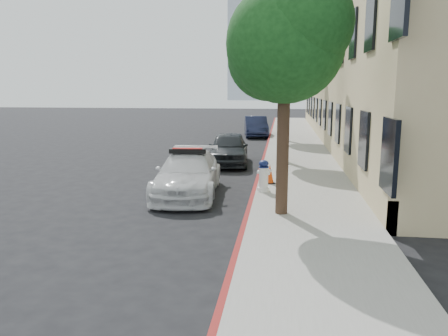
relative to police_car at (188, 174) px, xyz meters
name	(u,v)px	position (x,y,z in m)	size (l,w,h in m)	color
ground	(185,196)	(-0.05, -0.20, -0.65)	(120.00, 120.00, 0.00)	black
sidewalk	(296,150)	(3.55, 9.80, -0.58)	(3.20, 50.00, 0.15)	gray
curb_strip	(266,150)	(2.01, 9.80, -0.58)	(0.12, 50.00, 0.15)	maroon
building	(392,58)	(9.15, 14.80, 4.35)	(8.00, 36.00, 10.00)	tan
tower_right	(304,29)	(8.95, 134.80, 21.35)	(14.00, 14.00, 44.00)	#9EA8B7
tree_near	(287,42)	(2.88, -2.21, 3.62)	(2.92, 2.82, 5.62)	black
tree_mid	(285,65)	(2.88, 5.79, 3.51)	(2.77, 2.64, 5.43)	black
tree_far	(285,69)	(2.88, 13.79, 3.73)	(3.10, 3.00, 5.81)	black
police_car	(188,174)	(0.00, 0.00, 0.00)	(2.17, 4.61, 1.45)	silver
parked_car_mid	(229,148)	(0.56, 5.62, 0.04)	(1.63, 4.05, 1.38)	black
parked_car_far	(256,126)	(1.02, 17.02, 0.03)	(1.45, 4.16, 1.37)	#151B36
fire_hydrant	(264,176)	(2.30, 0.13, -0.04)	(0.40, 0.37, 0.95)	white
traffic_cone	(270,174)	(2.46, 1.27, -0.19)	(0.41, 0.41, 0.64)	black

